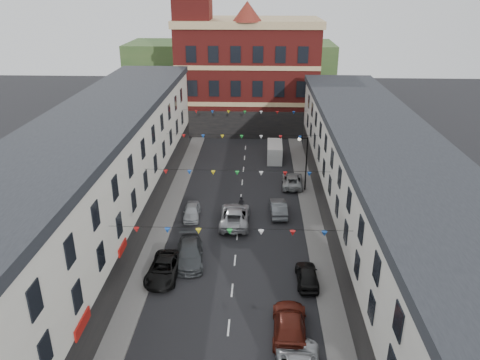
# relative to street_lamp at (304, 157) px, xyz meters

# --- Properties ---
(ground) EXTENTS (160.00, 160.00, 0.00)m
(ground) POSITION_rel_street_lamp_xyz_m (-6.55, -14.00, -3.90)
(ground) COLOR black
(ground) RESTS_ON ground
(pavement_left) EXTENTS (1.80, 64.00, 0.15)m
(pavement_left) POSITION_rel_street_lamp_xyz_m (-13.45, -12.00, -3.83)
(pavement_left) COLOR #605E5B
(pavement_left) RESTS_ON ground
(pavement_right) EXTENTS (1.80, 64.00, 0.15)m
(pavement_right) POSITION_rel_street_lamp_xyz_m (0.35, -12.00, -3.83)
(pavement_right) COLOR #605E5B
(pavement_right) RESTS_ON ground
(terrace_left) EXTENTS (8.40, 56.00, 10.70)m
(terrace_left) POSITION_rel_street_lamp_xyz_m (-18.33, -13.00, 1.44)
(terrace_left) COLOR silver
(terrace_left) RESTS_ON ground
(terrace_right) EXTENTS (8.40, 56.00, 9.70)m
(terrace_right) POSITION_rel_street_lamp_xyz_m (5.23, -13.00, 0.95)
(terrace_right) COLOR beige
(terrace_right) RESTS_ON ground
(civic_building) EXTENTS (20.60, 13.30, 18.50)m
(civic_building) POSITION_rel_street_lamp_xyz_m (-6.55, 23.95, 4.23)
(civic_building) COLOR maroon
(civic_building) RESTS_ON ground
(clock_tower) EXTENTS (5.60, 5.60, 30.00)m
(clock_tower) POSITION_rel_street_lamp_xyz_m (-14.05, 21.00, 11.03)
(clock_tower) COLOR maroon
(clock_tower) RESTS_ON ground
(distant_hill) EXTENTS (40.00, 14.00, 10.00)m
(distant_hill) POSITION_rel_street_lamp_xyz_m (-10.55, 48.00, 1.10)
(distant_hill) COLOR #325327
(distant_hill) RESTS_ON ground
(street_lamp) EXTENTS (1.10, 0.36, 6.00)m
(street_lamp) POSITION_rel_street_lamp_xyz_m (0.00, 0.00, 0.00)
(street_lamp) COLOR black
(street_lamp) RESTS_ON ground
(car_left_c) EXTENTS (2.48, 4.99, 1.36)m
(car_left_c) POSITION_rel_street_lamp_xyz_m (-11.80, -16.44, -3.23)
(car_left_c) COLOR black
(car_left_c) RESTS_ON ground
(car_left_d) EXTENTS (2.72, 5.38, 1.50)m
(car_left_d) POSITION_rel_street_lamp_xyz_m (-10.15, -14.27, -3.16)
(car_left_d) COLOR #373B3E
(car_left_d) RESTS_ON ground
(car_left_e) EXTENTS (1.73, 3.82, 1.27)m
(car_left_e) POSITION_rel_street_lamp_xyz_m (-11.01, -6.70, -3.27)
(car_left_e) COLOR #9EA2A7
(car_left_e) RESTS_ON ground
(car_right_c) EXTENTS (2.33, 5.32, 1.52)m
(car_right_c) POSITION_rel_street_lamp_xyz_m (-2.67, -22.42, -3.14)
(car_right_c) COLOR #561A11
(car_right_c) RESTS_ON ground
(car_right_d) EXTENTS (1.61, 3.91, 1.33)m
(car_right_d) POSITION_rel_street_lamp_xyz_m (-1.05, -16.86, -3.24)
(car_right_d) COLOR black
(car_right_d) RESTS_ON ground
(car_right_e) EXTENTS (1.71, 4.33, 1.40)m
(car_right_e) POSITION_rel_street_lamp_xyz_m (-2.80, -5.69, -3.20)
(car_right_e) COLOR #565B5F
(car_right_e) RESTS_ON ground
(car_right_f) EXTENTS (2.35, 4.78, 1.31)m
(car_right_f) POSITION_rel_street_lamp_xyz_m (-1.05, 1.26, -3.25)
(car_right_f) COLOR #979B9C
(car_right_f) RESTS_ON ground
(moving_car) EXTENTS (2.63, 5.70, 1.58)m
(moving_car) POSITION_rel_street_lamp_xyz_m (-6.89, -7.68, -3.11)
(moving_car) COLOR #A8AAAF
(moving_car) RESTS_ON ground
(white_van) EXTENTS (1.93, 4.82, 2.12)m
(white_van) POSITION_rel_street_lamp_xyz_m (-2.75, 9.50, -2.85)
(white_van) COLOR silver
(white_van) RESTS_ON ground
(pedestrian) EXTENTS (0.65, 0.46, 1.70)m
(pedestrian) POSITION_rel_street_lamp_xyz_m (-6.36, -5.57, -3.05)
(pedestrian) COLOR black
(pedestrian) RESTS_ON ground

